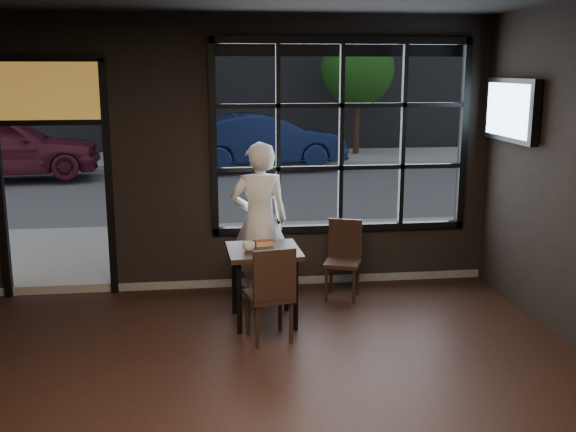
{
  "coord_description": "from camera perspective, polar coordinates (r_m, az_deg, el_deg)",
  "views": [
    {
      "loc": [
        -0.43,
        -4.3,
        2.59
      ],
      "look_at": [
        0.4,
        2.2,
        1.15
      ],
      "focal_mm": 42.0,
      "sensor_mm": 36.0,
      "label": 1
    }
  ],
  "objects": [
    {
      "name": "chair_near",
      "position": [
        6.52,
        -1.62,
        -6.5
      ],
      "size": [
        0.49,
        0.49,
        0.95
      ],
      "primitive_type": "cube",
      "rotation": [
        0.0,
        0.0,
        3.34
      ],
      "color": "black",
      "rests_on": "floor"
    },
    {
      "name": "navy_car",
      "position": [
        17.28,
        -2.08,
        6.41
      ],
      "size": [
        4.28,
        1.94,
        1.36
      ],
      "primitive_type": "imported",
      "rotation": [
        0.0,
        0.0,
        1.69
      ],
      "color": "#111C42",
      "rests_on": "street_asphalt"
    },
    {
      "name": "street_asphalt",
      "position": [
        28.42,
        -6.46,
        7.08
      ],
      "size": [
        60.0,
        41.0,
        0.04
      ],
      "primitive_type": "cube",
      "color": "#545456",
      "rests_on": "ground"
    },
    {
      "name": "window_frame",
      "position": [
        8.0,
        4.53,
        6.7
      ],
      "size": [
        3.06,
        0.12,
        2.28
      ],
      "primitive_type": "cube",
      "color": "black",
      "rests_on": "ground"
    },
    {
      "name": "chair_window",
      "position": [
        7.71,
        4.64,
        -3.78
      ],
      "size": [
        0.5,
        0.5,
        0.89
      ],
      "primitive_type": "cube",
      "rotation": [
        0.0,
        0.0,
        -0.36
      ],
      "color": "black",
      "rests_on": "floor"
    },
    {
      "name": "tv",
      "position": [
        7.83,
        18.36,
        8.51
      ],
      "size": [
        0.13,
        1.17,
        0.68
      ],
      "primitive_type": "cube",
      "color": "black",
      "rests_on": "wall_right"
    },
    {
      "name": "tree_left",
      "position": [
        18.99,
        -12.6,
        14.03
      ],
      "size": [
        2.68,
        2.68,
        4.57
      ],
      "color": "#332114",
      "rests_on": "street_asphalt"
    },
    {
      "name": "tree_right",
      "position": [
        20.04,
        5.91,
        12.26
      ],
      "size": [
        2.12,
        2.12,
        3.62
      ],
      "color": "#332114",
      "rests_on": "street_asphalt"
    },
    {
      "name": "cafe_table",
      "position": [
        7.0,
        -2.05,
        -5.87
      ],
      "size": [
        0.76,
        0.76,
        0.79
      ],
      "primitive_type": "cube",
      "rotation": [
        0.0,
        0.0,
        0.04
      ],
      "color": "black",
      "rests_on": "floor"
    },
    {
      "name": "maroon_car",
      "position": [
        16.94,
        -22.89,
        5.47
      ],
      "size": [
        4.41,
        2.15,
        1.45
      ],
      "primitive_type": "imported",
      "rotation": [
        0.0,
        0.0,
        1.68
      ],
      "color": "maroon",
      "rests_on": "street_asphalt"
    },
    {
      "name": "cup",
      "position": [
        6.8,
        -3.34,
        -2.59
      ],
      "size": [
        0.14,
        0.14,
        0.1
      ],
      "primitive_type": "imported",
      "rotation": [
        0.0,
        0.0,
        -0.12
      ],
      "color": "silver",
      "rests_on": "cafe_table"
    },
    {
      "name": "man",
      "position": [
        7.63,
        -2.44,
        -0.41
      ],
      "size": [
        0.68,
        0.47,
        1.8
      ],
      "primitive_type": "imported",
      "rotation": [
        0.0,
        0.0,
        3.21
      ],
      "color": "white",
      "rests_on": "floor"
    },
    {
      "name": "hotdog",
      "position": [
        6.99,
        -2.04,
        -2.31
      ],
      "size": [
        0.21,
        0.12,
        0.06
      ],
      "primitive_type": null,
      "rotation": [
        0.0,
        0.0,
        0.22
      ],
      "color": "tan",
      "rests_on": "cafe_table"
    },
    {
      "name": "stained_transom",
      "position": [
        7.98,
        -19.68,
        9.97
      ],
      "size": [
        1.2,
        0.06,
        0.7
      ],
      "primitive_type": "cube",
      "color": "orange",
      "rests_on": "ground"
    }
  ]
}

